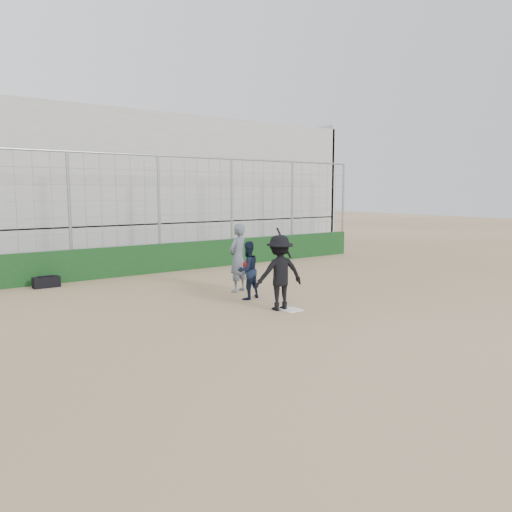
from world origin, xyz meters
TOP-DOWN VIEW (x-y plane):
  - ground at (0.00, 0.00)m, footprint 90.00×90.00m
  - home_plate at (0.00, 0.00)m, footprint 0.44×0.44m
  - backstop at (0.00, 7.00)m, footprint 18.10×0.25m
  - bleachers at (0.00, 11.95)m, footprint 20.25×6.70m
  - batter_at_plate at (-0.17, 0.23)m, footprint 1.28×0.94m
  - catcher_crouched at (-0.10, 1.61)m, footprint 0.85×0.73m
  - umpire at (0.23, 2.56)m, footprint 0.82×0.68m
  - equipment_bag at (-3.92, 6.42)m, footprint 0.74×0.32m

SIDE VIEW (x-z plane):
  - ground at x=0.00m, z-range 0.00..0.00m
  - home_plate at x=0.00m, z-range 0.00..0.02m
  - equipment_bag at x=-3.92m, z-range -0.02..0.34m
  - catcher_crouched at x=-0.10m, z-range 0.00..1.04m
  - umpire at x=0.23m, z-range 0.00..1.73m
  - batter_at_plate at x=-0.17m, z-range -0.07..1.85m
  - backstop at x=0.00m, z-range -1.06..2.98m
  - bleachers at x=0.00m, z-range -0.57..6.41m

